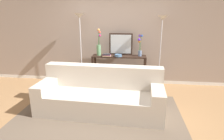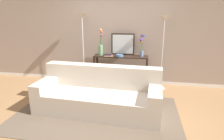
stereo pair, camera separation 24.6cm
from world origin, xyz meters
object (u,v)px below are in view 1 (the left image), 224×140
Objects in this scene: floor_lamp_right at (162,32)px; vase_tall_flowers at (99,47)px; wall_mirror at (121,44)px; fruit_bowl at (118,55)px; floor_lamp_left at (80,30)px; book_row_under_console at (106,83)px; vase_short_flowers at (140,46)px; book_stack at (107,55)px; console_table at (119,65)px; couch at (101,96)px.

floor_lamp_right reaches higher than vase_tall_flowers.
wall_mirror is 0.37m from fruit_bowl.
floor_lamp_left is 4.27× the size of book_row_under_console.
vase_tall_flowers is at bearing -178.30° from vase_short_flowers.
console_table is at bearing 21.56° from book_stack.
floor_lamp_left is 2.07m from floor_lamp_right.
fruit_bowl is at bearing -165.47° from vase_short_flowers.
floor_lamp_left is 0.65m from vase_tall_flowers.
fruit_bowl is at bearing -172.58° from floor_lamp_right.
wall_mirror is at bearing 165.56° from vase_short_flowers.
book_stack reaches higher than console_table.
vase_tall_flowers is at bearing -177.99° from book_row_under_console.
book_row_under_console is at bearing 180.00° from console_table.
vase_tall_flowers reaches higher than couch.
fruit_bowl is at bearing 79.92° from couch.
fruit_bowl is at bearing -99.13° from wall_mirror.
wall_mirror is 0.59m from vase_tall_flowers.
wall_mirror is 0.51m from vase_short_flowers.
book_stack is (-0.31, -0.12, 0.29)m from console_table.
floor_lamp_left is 8.82× the size of book_stack.
console_table is at bearing -177.29° from vase_short_flowers.
floor_lamp_right is at bearing 1.05° from vase_tall_flowers.
couch is 1.44m from fruit_bowl.
vase_short_flowers is (0.50, -0.13, -0.03)m from wall_mirror.
fruit_bowl is 0.42× the size of book_row_under_console.
floor_lamp_right is (1.05, 0.02, 0.88)m from console_table.
wall_mirror is at bearing 21.89° from book_row_under_console.
book_stack is at bearing -27.45° from vase_tall_flowers.
wall_mirror is 0.89× the size of vase_tall_flowers.
vase_short_flowers is at bearing 9.98° from book_stack.
vase_short_flowers is (0.53, 0.03, 0.51)m from console_table.
floor_lamp_left is at bearing 118.44° from couch.
wall_mirror is 0.50m from book_stack.
floor_lamp_left reaches higher than floor_lamp_right.
vase_tall_flowers is 3.71× the size of fruit_bowl.
vase_tall_flowers is (-0.56, -0.16, -0.05)m from wall_mirror.
floor_lamp_left reaches higher than book_row_under_console.
vase_tall_flowers is at bearing -179.31° from console_table.
fruit_bowl is at bearing -18.82° from book_row_under_console.
floor_lamp_left is (-1.03, 0.02, 0.91)m from console_table.
floor_lamp_right is 0.63m from vase_short_flowers.
floor_lamp_left is at bearing 178.07° from book_row_under_console.
floor_lamp_right reaches higher than console_table.
fruit_bowl is 0.86× the size of book_stack.
wall_mirror is at bearing 80.87° from fruit_bowl.
wall_mirror is 1.11× the size of vase_short_flowers.
vase_short_flowers reaches higher than book_stack.
fruit_bowl reaches higher than couch.
fruit_bowl is at bearing 1.36° from book_stack.
couch is 1.75× the size of console_table.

